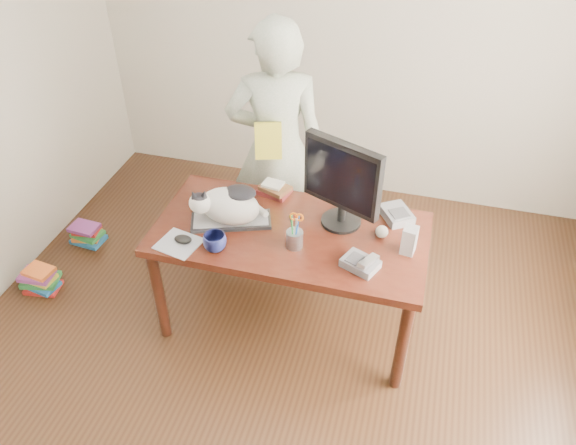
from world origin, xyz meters
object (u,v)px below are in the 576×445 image
Objects in this scene: desk at (294,242)px; coffee_mug at (215,242)px; pen_cup at (295,237)px; baseball at (382,232)px; monitor at (342,180)px; mouse at (183,239)px; cat at (227,205)px; person at (276,149)px; calculator at (397,214)px; keyboard at (231,221)px; speaker at (409,240)px; phone at (361,263)px; book_pile_a at (41,280)px; book_pile_b at (87,234)px; book_stack at (274,189)px.

desk is 0.54m from coffee_mug.
pen_cup is 0.51m from baseball.
mouse is at bearing -130.40° from monitor.
cat is 0.81× the size of monitor.
monitor is 2.30× the size of pen_cup.
person is (-0.27, 0.56, 0.29)m from desk.
calculator is at bearing -2.03° from cat.
monitor is at bearing 119.41° from person.
desk is 0.90× the size of person.
monitor is at bearing 13.00° from desk.
speaker is (1.04, 0.01, 0.07)m from keyboard.
baseball is (0.88, 0.10, 0.02)m from keyboard.
keyboard is 3.04× the size of speaker.
phone is 2.31m from book_pile_a.
phone is 2.35m from book_pile_b.
cat reaches higher than coffee_mug.
coffee_mug is 0.49× the size of book_pile_a.
keyboard is at bearing -15.15° from book_pile_b.
mouse is at bearing -162.10° from baseball.
book_pile_a is at bearing -172.81° from baseball.
book_stack is 0.91× the size of calculator.
keyboard is 1.56m from book_pile_a.
pen_cup is 1.83× the size of coffee_mug.
phone reaches higher than book_pile_a.
person reaches higher than mouse.
cat is at bearing 7.23° from book_pile_a.
phone is at bearing -37.41° from monitor.
monitor reaches higher than desk.
calculator reaches higher than book_pile_b.
cat reaches higher than phone.
phone is 0.50m from calculator.
pen_cup is at bearing -34.58° from keyboard.
desk is 13.84× the size of mouse.
book_pile_a is (-2.01, -0.34, -0.97)m from monitor.
keyboard is at bearing 8.36° from cat.
speaker reaches higher than desk.
coffee_mug is at bearing -123.18° from monitor.
person is (-0.85, 0.35, 0.11)m from calculator.
coffee_mug is 1.10m from calculator.
phone is (0.45, -0.28, 0.18)m from desk.
book_stack is (-0.20, 0.26, 0.18)m from desk.
pen_cup is 0.89× the size of book_pile_a.
person reaches higher than baseball.
cat reaches higher than baseball.
person is at bearing 29.54° from book_pile_a.
person reaches higher than calculator.
cat is 0.68m from monitor.
cat is 3.87× the size of mouse.
cat is 1.65× the size of book_pile_a.
cat is 2.69× the size of speaker.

